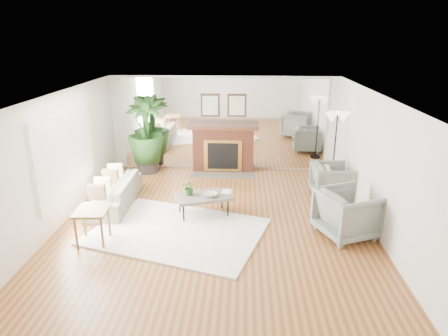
# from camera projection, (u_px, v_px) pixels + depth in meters

# --- Properties ---
(ground) EXTENTS (7.00, 7.00, 0.00)m
(ground) POSITION_uv_depth(u_px,v_px,m) (215.00, 226.00, 7.74)
(ground) COLOR brown
(ground) RESTS_ON ground
(wall_left) EXTENTS (0.02, 7.00, 2.50)m
(wall_left) POSITION_uv_depth(u_px,v_px,m) (55.00, 162.00, 7.48)
(wall_left) COLOR silver
(wall_left) RESTS_ON ground
(wall_right) EXTENTS (0.02, 7.00, 2.50)m
(wall_right) POSITION_uv_depth(u_px,v_px,m) (379.00, 167.00, 7.20)
(wall_right) COLOR silver
(wall_right) RESTS_ON ground
(wall_back) EXTENTS (6.00, 0.02, 2.50)m
(wall_back) POSITION_uv_depth(u_px,v_px,m) (224.00, 124.00, 10.64)
(wall_back) COLOR silver
(wall_back) RESTS_ON ground
(mirror_panel) EXTENTS (5.40, 0.04, 2.40)m
(mirror_panel) POSITION_uv_depth(u_px,v_px,m) (224.00, 124.00, 10.62)
(mirror_panel) COLOR silver
(mirror_panel) RESTS_ON wall_back
(window_panel) EXTENTS (0.04, 2.40, 1.50)m
(window_panel) POSITION_uv_depth(u_px,v_px,m) (65.00, 151.00, 7.82)
(window_panel) COLOR #B2E09E
(window_panel) RESTS_ON wall_left
(fireplace) EXTENTS (1.85, 0.83, 2.05)m
(fireplace) POSITION_uv_depth(u_px,v_px,m) (223.00, 147.00, 10.61)
(fireplace) COLOR brown
(fireplace) RESTS_ON ground
(area_rug) EXTENTS (3.57, 3.00, 0.03)m
(area_rug) POSITION_uv_depth(u_px,v_px,m) (178.00, 231.00, 7.49)
(area_rug) COLOR white
(area_rug) RESTS_ON ground
(coffee_table) EXTENTS (1.23, 0.95, 0.43)m
(coffee_table) POSITION_uv_depth(u_px,v_px,m) (203.00, 197.00, 8.07)
(coffee_table) COLOR #564D43
(coffee_table) RESTS_ON ground
(sofa) EXTENTS (0.81, 2.00, 0.58)m
(sofa) POSITION_uv_depth(u_px,v_px,m) (114.00, 192.00, 8.59)
(sofa) COLOR slate
(sofa) RESTS_ON ground
(armchair_back) EXTENTS (0.89, 0.87, 0.77)m
(armchair_back) POSITION_uv_depth(u_px,v_px,m) (331.00, 180.00, 9.02)
(armchair_back) COLOR gray
(armchair_back) RESTS_ON ground
(armchair_front) EXTENTS (1.26, 1.25, 0.88)m
(armchair_front) POSITION_uv_depth(u_px,v_px,m) (348.00, 213.00, 7.25)
(armchair_front) COLOR gray
(armchair_front) RESTS_ON ground
(side_table) EXTENTS (0.59, 0.59, 0.63)m
(side_table) POSITION_uv_depth(u_px,v_px,m) (92.00, 216.00, 6.95)
(side_table) COLOR #906139
(side_table) RESTS_ON ground
(potted_ficus) EXTENTS (0.98, 0.98, 2.02)m
(potted_ficus) POSITION_uv_depth(u_px,v_px,m) (146.00, 133.00, 10.42)
(potted_ficus) COLOR black
(potted_ficus) RESTS_ON ground
(floor_lamp) EXTENTS (0.59, 0.33, 1.82)m
(floor_lamp) POSITION_uv_depth(u_px,v_px,m) (337.00, 123.00, 9.28)
(floor_lamp) COLOR black
(floor_lamp) RESTS_ON ground
(tabletop_plant) EXTENTS (0.30, 0.26, 0.32)m
(tabletop_plant) POSITION_uv_depth(u_px,v_px,m) (190.00, 187.00, 8.04)
(tabletop_plant) COLOR #2B551F
(tabletop_plant) RESTS_ON coffee_table
(fruit_bowl) EXTENTS (0.30, 0.30, 0.07)m
(fruit_bowl) POSITION_uv_depth(u_px,v_px,m) (211.00, 195.00, 8.01)
(fruit_bowl) COLOR #906139
(fruit_bowl) RESTS_ON coffee_table
(book) EXTENTS (0.22, 0.29, 0.02)m
(book) POSITION_uv_depth(u_px,v_px,m) (222.00, 192.00, 8.23)
(book) COLOR #906139
(book) RESTS_ON coffee_table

